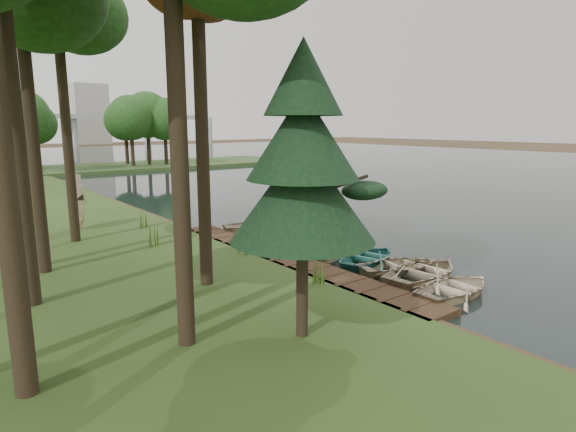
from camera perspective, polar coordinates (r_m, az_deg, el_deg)
ground at (r=21.82m, az=2.97°, el=-5.01°), size 300.00×300.00×0.00m
water at (r=56.87m, az=12.91°, el=4.57°), size 130.00×200.00×0.05m
boardwalk at (r=20.81m, az=-0.39°, el=-5.35°), size 1.60×16.00×0.30m
peninsula at (r=69.62m, az=-19.45°, el=5.49°), size 50.00×14.00×0.45m
far_trees at (r=68.42m, az=-22.47°, el=10.42°), size 45.60×5.60×8.80m
bridge at (r=138.38m, az=-27.27°, el=10.11°), size 95.90×4.00×8.60m
building_a at (r=161.95m, az=-22.43°, el=11.10°), size 10.00×8.00×18.00m
rowboat_0 at (r=17.91m, az=19.27°, el=-7.82°), size 3.49×2.52×0.71m
rowboat_1 at (r=19.26m, az=15.86°, el=-6.14°), size 4.26×3.23×0.83m
rowboat_2 at (r=19.97m, az=13.19°, el=-5.53°), size 4.18×3.52×0.74m
rowboat_3 at (r=20.96m, az=9.69°, el=-4.65°), size 3.99×3.28×0.72m
rowboat_4 at (r=21.85m, az=6.09°, el=-4.03°), size 3.18×2.35×0.64m
rowboat_5 at (r=22.77m, az=3.09°, el=-3.15°), size 4.64×4.00×0.81m
rowboat_6 at (r=23.70m, az=1.36°, el=-2.71°), size 3.69×2.87×0.70m
rowboat_7 at (r=24.69m, az=-0.29°, el=-2.04°), size 4.23×3.29×0.80m
rowboat_8 at (r=25.96m, az=-2.11°, el=-1.55°), size 3.92×3.43×0.68m
rowboat_9 at (r=27.10m, az=-3.97°, el=-0.98°), size 4.11×3.44×0.73m
stored_rowboat at (r=28.52m, az=-23.35°, el=-0.85°), size 3.05×2.20×0.63m
tree_6 at (r=25.82m, az=-25.80°, el=21.41°), size 4.24×4.24×12.84m
pine_tree at (r=12.30m, az=1.77°, el=6.40°), size 3.80×3.80×7.75m
reeds_0 at (r=17.33m, az=3.47°, el=-6.34°), size 0.60×0.60×1.07m
reeds_1 at (r=21.37m, az=-5.13°, el=-3.29°), size 0.60×0.60×0.91m
reeds_2 at (r=23.47m, az=-15.55°, el=-2.13°), size 0.60×0.60×1.09m
reeds_3 at (r=27.88m, az=-16.48°, el=-0.26°), size 0.60×0.60×1.00m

